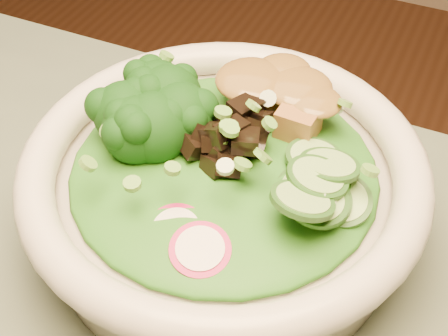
% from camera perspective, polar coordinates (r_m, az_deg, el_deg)
% --- Properties ---
extents(salad_bowl, '(0.31, 0.31, 0.08)m').
position_cam_1_polar(salad_bowl, '(0.48, 0.00, -1.82)').
color(salad_bowl, silver).
rests_on(salad_bowl, dining_table).
extents(lettuce_bed, '(0.23, 0.23, 0.03)m').
position_cam_1_polar(lettuce_bed, '(0.47, 0.00, 0.09)').
color(lettuce_bed, '#195E13').
rests_on(lettuce_bed, salad_bowl).
extents(broccoli_florets, '(0.11, 0.10, 0.05)m').
position_cam_1_polar(broccoli_florets, '(0.48, -7.59, 4.42)').
color(broccoli_florets, black).
rests_on(broccoli_florets, salad_bowl).
extents(radish_slices, '(0.13, 0.08, 0.02)m').
position_cam_1_polar(radish_slices, '(0.42, -4.68, -5.91)').
color(radish_slices, '#A90D45').
rests_on(radish_slices, salad_bowl).
extents(cucumber_slices, '(0.10, 0.10, 0.04)m').
position_cam_1_polar(cucumber_slices, '(0.44, 8.48, -2.02)').
color(cucumber_slices, '#9DCC71').
rests_on(cucumber_slices, salad_bowl).
extents(mushroom_heap, '(0.10, 0.10, 0.05)m').
position_cam_1_polar(mushroom_heap, '(0.46, 0.84, 2.62)').
color(mushroom_heap, black).
rests_on(mushroom_heap, salad_bowl).
extents(tofu_cubes, '(0.12, 0.10, 0.04)m').
position_cam_1_polar(tofu_cubes, '(0.51, 4.20, 6.21)').
color(tofu_cubes, brown).
rests_on(tofu_cubes, salad_bowl).
extents(peanut_sauce, '(0.08, 0.06, 0.02)m').
position_cam_1_polar(peanut_sauce, '(0.50, 4.29, 7.55)').
color(peanut_sauce, brown).
rests_on(peanut_sauce, tofu_cubes).
extents(scallion_garnish, '(0.22, 0.22, 0.03)m').
position_cam_1_polar(scallion_garnish, '(0.45, 0.00, 2.66)').
color(scallion_garnish, '#62A43A').
rests_on(scallion_garnish, salad_bowl).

